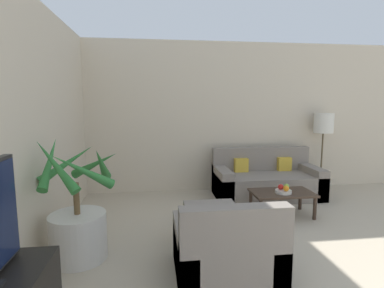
{
  "coord_description": "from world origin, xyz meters",
  "views": [
    {
      "loc": [
        -2.18,
        0.94,
        1.6
      ],
      "look_at": [
        -1.61,
        5.34,
        1.0
      ],
      "focal_mm": 28.0,
      "sensor_mm": 36.0,
      "label": 1
    }
  ],
  "objects_px": {
    "potted_palm": "(78,222)",
    "fruit_bowl": "(283,192)",
    "apple_red": "(281,187)",
    "orange_fruit": "(286,188)",
    "floor_lamp": "(324,126)",
    "coffee_table": "(282,195)",
    "armchair": "(226,251)",
    "apple_green": "(286,187)",
    "ottoman": "(211,222)",
    "sofa_loveseat": "(266,181)"
  },
  "relations": [
    {
      "from": "floor_lamp",
      "to": "orange_fruit",
      "type": "xyz_separation_m",
      "value": [
        -1.28,
        -1.29,
        -0.76
      ]
    },
    {
      "from": "fruit_bowl",
      "to": "orange_fruit",
      "type": "height_order",
      "value": "orange_fruit"
    },
    {
      "from": "potted_palm",
      "to": "apple_red",
      "type": "xyz_separation_m",
      "value": [
        2.55,
        0.85,
        0.04
      ]
    },
    {
      "from": "apple_red",
      "to": "orange_fruit",
      "type": "xyz_separation_m",
      "value": [
        0.04,
        -0.08,
        0.0
      ]
    },
    {
      "from": "apple_green",
      "to": "armchair",
      "type": "distance_m",
      "value": 1.84
    },
    {
      "from": "fruit_bowl",
      "to": "apple_green",
      "type": "bearing_deg",
      "value": 29.93
    },
    {
      "from": "armchair",
      "to": "fruit_bowl",
      "type": "bearing_deg",
      "value": 49.41
    },
    {
      "from": "floor_lamp",
      "to": "orange_fruit",
      "type": "relative_size",
      "value": 18.31
    },
    {
      "from": "apple_red",
      "to": "apple_green",
      "type": "distance_m",
      "value": 0.09
    },
    {
      "from": "coffee_table",
      "to": "armchair",
      "type": "height_order",
      "value": "armchair"
    },
    {
      "from": "potted_palm",
      "to": "fruit_bowl",
      "type": "bearing_deg",
      "value": 17.74
    },
    {
      "from": "potted_palm",
      "to": "orange_fruit",
      "type": "distance_m",
      "value": 2.71
    },
    {
      "from": "sofa_loveseat",
      "to": "fruit_bowl",
      "type": "xyz_separation_m",
      "value": [
        -0.12,
        -0.96,
        0.1
      ]
    },
    {
      "from": "orange_fruit",
      "to": "fruit_bowl",
      "type": "bearing_deg",
      "value": 102.51
    },
    {
      "from": "fruit_bowl",
      "to": "apple_red",
      "type": "bearing_deg",
      "value": 138.11
    },
    {
      "from": "armchair",
      "to": "apple_green",
      "type": "bearing_deg",
      "value": 48.69
    },
    {
      "from": "potted_palm",
      "to": "ottoman",
      "type": "bearing_deg",
      "value": 11.0
    },
    {
      "from": "coffee_table",
      "to": "apple_red",
      "type": "height_order",
      "value": "apple_red"
    },
    {
      "from": "apple_red",
      "to": "ottoman",
      "type": "distance_m",
      "value": 1.27
    },
    {
      "from": "floor_lamp",
      "to": "fruit_bowl",
      "type": "distance_m",
      "value": 1.96
    },
    {
      "from": "sofa_loveseat",
      "to": "floor_lamp",
      "type": "relative_size",
      "value": 1.24
    },
    {
      "from": "ottoman",
      "to": "apple_green",
      "type": "bearing_deg",
      "value": 25.84
    },
    {
      "from": "floor_lamp",
      "to": "ottoman",
      "type": "height_order",
      "value": "floor_lamp"
    },
    {
      "from": "potted_palm",
      "to": "apple_green",
      "type": "height_order",
      "value": "potted_palm"
    },
    {
      "from": "apple_green",
      "to": "ottoman",
      "type": "height_order",
      "value": "apple_green"
    },
    {
      "from": "floor_lamp",
      "to": "sofa_loveseat",
      "type": "bearing_deg",
      "value": -167.09
    },
    {
      "from": "fruit_bowl",
      "to": "apple_green",
      "type": "height_order",
      "value": "apple_green"
    },
    {
      "from": "coffee_table",
      "to": "floor_lamp",
      "type": "bearing_deg",
      "value": 42.51
    },
    {
      "from": "apple_green",
      "to": "ottoman",
      "type": "bearing_deg",
      "value": -154.16
    },
    {
      "from": "potted_palm",
      "to": "ottoman",
      "type": "xyz_separation_m",
      "value": [
        1.44,
        0.28,
        -0.19
      ]
    },
    {
      "from": "floor_lamp",
      "to": "fruit_bowl",
      "type": "bearing_deg",
      "value": -136.29
    },
    {
      "from": "ottoman",
      "to": "sofa_loveseat",
      "type": "bearing_deg",
      "value": 50.14
    },
    {
      "from": "floor_lamp",
      "to": "fruit_bowl",
      "type": "relative_size",
      "value": 6.26
    },
    {
      "from": "apple_green",
      "to": "apple_red",
      "type": "bearing_deg",
      "value": -174.47
    },
    {
      "from": "apple_green",
      "to": "fruit_bowl",
      "type": "bearing_deg",
      "value": -150.07
    },
    {
      "from": "floor_lamp",
      "to": "armchair",
      "type": "distance_m",
      "value": 3.67
    },
    {
      "from": "coffee_table",
      "to": "ottoman",
      "type": "relative_size",
      "value": 1.41
    },
    {
      "from": "apple_red",
      "to": "orange_fruit",
      "type": "distance_m",
      "value": 0.09
    },
    {
      "from": "coffee_table",
      "to": "fruit_bowl",
      "type": "bearing_deg",
      "value": -98.85
    },
    {
      "from": "sofa_loveseat",
      "to": "floor_lamp",
      "type": "xyz_separation_m",
      "value": [
        1.17,
        0.27,
        0.92
      ]
    },
    {
      "from": "fruit_bowl",
      "to": "armchair",
      "type": "relative_size",
      "value": 0.25
    },
    {
      "from": "ottoman",
      "to": "fruit_bowl",
      "type": "bearing_deg",
      "value": 25.61
    },
    {
      "from": "sofa_loveseat",
      "to": "coffee_table",
      "type": "relative_size",
      "value": 2.04
    },
    {
      "from": "armchair",
      "to": "ottoman",
      "type": "xyz_separation_m",
      "value": [
        0.01,
        0.8,
        -0.05
      ]
    },
    {
      "from": "fruit_bowl",
      "to": "armchair",
      "type": "height_order",
      "value": "armchair"
    },
    {
      "from": "coffee_table",
      "to": "armchair",
      "type": "xyz_separation_m",
      "value": [
        -1.16,
        -1.4,
        -0.05
      ]
    },
    {
      "from": "fruit_bowl",
      "to": "orange_fruit",
      "type": "xyz_separation_m",
      "value": [
        0.01,
        -0.06,
        0.06
      ]
    },
    {
      "from": "orange_fruit",
      "to": "sofa_loveseat",
      "type": "bearing_deg",
      "value": 83.82
    },
    {
      "from": "fruit_bowl",
      "to": "coffee_table",
      "type": "bearing_deg",
      "value": 81.15
    },
    {
      "from": "armchair",
      "to": "ottoman",
      "type": "height_order",
      "value": "armchair"
    }
  ]
}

